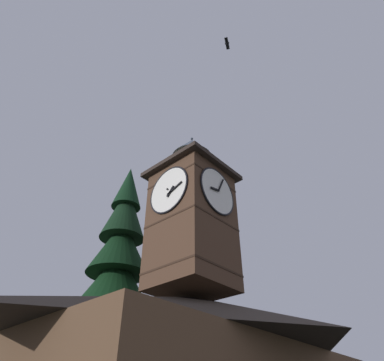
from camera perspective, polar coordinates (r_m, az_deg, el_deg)
name	(u,v)px	position (r m, az deg, el deg)	size (l,w,h in m)	color
clock_tower	(192,214)	(18.53, -0.03, -5.64)	(4.24, 4.24, 9.85)	#4C3323
pine_tree_behind	(113,307)	(21.33, -13.13, -19.89)	(6.52, 6.52, 16.99)	#473323
moon	(102,309)	(54.23, -14.87, -20.04)	(1.48, 1.48, 1.48)	silver
flying_bird_high	(227,43)	(19.30, 5.88, 21.87)	(0.69, 0.47, 0.13)	black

